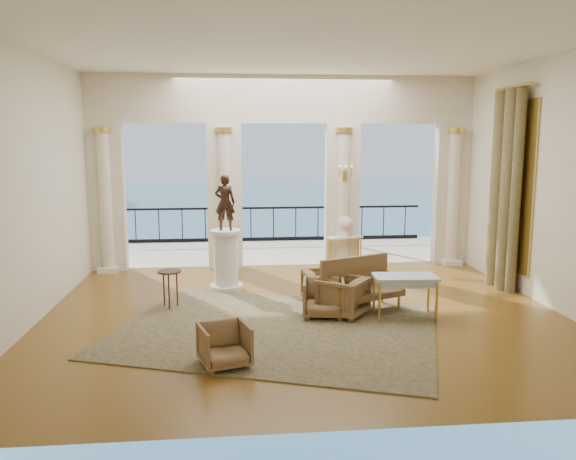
{
  "coord_description": "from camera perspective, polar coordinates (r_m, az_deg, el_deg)",
  "views": [
    {
      "loc": [
        -1.2,
        -9.39,
        3.01
      ],
      "look_at": [
        -0.22,
        0.6,
        1.41
      ],
      "focal_mm": 35.0,
      "sensor_mm": 36.0,
      "label": 1
    }
  ],
  "objects": [
    {
      "name": "armchair_c",
      "position": [
        9.8,
        5.58,
        -6.55
      ],
      "size": [
        0.99,
        1.0,
        0.75
      ],
      "primitive_type": "imported",
      "rotation": [
        0.0,
        0.0,
        -2.22
      ],
      "color": "#46351A",
      "rests_on": "ground"
    },
    {
      "name": "balustrade",
      "position": [
        17.03,
        -1.49,
        0.29
      ],
      "size": [
        9.0,
        0.06,
        1.03
      ],
      "color": "black",
      "rests_on": "terrace"
    },
    {
      "name": "arcade",
      "position": [
        13.27,
        -0.41,
        7.23
      ],
      "size": [
        9.0,
        0.56,
        4.5
      ],
      "color": "beige",
      "rests_on": "ground"
    },
    {
      "name": "curtain",
      "position": [
        12.23,
        21.11,
        3.83
      ],
      "size": [
        0.33,
        1.4,
        4.09
      ],
      "color": "#4C4A24",
      "rests_on": "ground"
    },
    {
      "name": "side_table",
      "position": [
        10.36,
        -11.94,
        -4.6
      ],
      "size": [
        0.43,
        0.43,
        0.69
      ],
      "color": "black",
      "rests_on": "ground"
    },
    {
      "name": "rug",
      "position": [
        9.16,
        -1.16,
        -10.04
      ],
      "size": [
        5.95,
        5.28,
        0.02
      ],
      "primitive_type": "cube",
      "rotation": [
        0.0,
        0.0,
        -0.34
      ],
      "color": "#2F371E",
      "rests_on": "ground"
    },
    {
      "name": "urn",
      "position": [
        13.35,
        5.85,
        0.54
      ],
      "size": [
        0.36,
        0.36,
        0.48
      ],
      "color": "white",
      "rests_on": "console_table"
    },
    {
      "name": "armchair_a",
      "position": [
        7.72,
        -6.48,
        -11.35
      ],
      "size": [
        0.77,
        0.74,
        0.65
      ],
      "primitive_type": "imported",
      "rotation": [
        0.0,
        0.0,
        0.29
      ],
      "color": "#46351A",
      "rests_on": "ground"
    },
    {
      "name": "game_table",
      "position": [
        9.82,
        11.83,
        -4.99
      ],
      "size": [
        1.1,
        0.64,
        0.73
      ],
      "rotation": [
        0.0,
        0.0,
        -0.06
      ],
      "color": "#A6C1D1",
      "rests_on": "ground"
    },
    {
      "name": "console_table",
      "position": [
        13.42,
        5.82,
        -1.17
      ],
      "size": [
        0.86,
        0.54,
        0.76
      ],
      "rotation": [
        0.0,
        0.0,
        0.31
      ],
      "color": "silver",
      "rests_on": "ground"
    },
    {
      "name": "window_frame",
      "position": [
        12.31,
        21.91,
        4.19
      ],
      "size": [
        0.04,
        1.6,
        3.4
      ],
      "primitive_type": "cube",
      "color": "gold",
      "rests_on": "room_walls"
    },
    {
      "name": "statue",
      "position": [
        11.31,
        -6.42,
        2.8
      ],
      "size": [
        0.44,
        0.32,
        1.12
      ],
      "primitive_type": "imported",
      "rotation": [
        0.0,
        0.0,
        3.0
      ],
      "color": "black",
      "rests_on": "pedestal"
    },
    {
      "name": "sea",
      "position": [
        69.98,
        -4.56,
        1.65
      ],
      "size": [
        160.0,
        160.0,
        0.0
      ],
      "primitive_type": "plane",
      "color": "teal",
      "rests_on": "ground"
    },
    {
      "name": "armchair_b",
      "position": [
        9.74,
        3.64,
        -6.73
      ],
      "size": [
        0.79,
        0.76,
        0.72
      ],
      "primitive_type": "imported",
      "rotation": [
        0.0,
        0.0,
        -0.15
      ],
      "color": "#46351A",
      "rests_on": "ground"
    },
    {
      "name": "room_walls",
      "position": [
        8.36,
        2.68,
        8.17
      ],
      "size": [
        9.0,
        9.0,
        9.0
      ],
      "color": "beige",
      "rests_on": "ground"
    },
    {
      "name": "headland",
      "position": [
        84.67,
        -25.53,
        4.13
      ],
      "size": [
        22.0,
        18.0,
        6.0
      ],
      "primitive_type": "cube",
      "color": "black",
      "rests_on": "sea"
    },
    {
      "name": "wall_sconce",
      "position": [
        13.18,
        5.82,
        5.63
      ],
      "size": [
        0.3,
        0.11,
        0.33
      ],
      "color": "gold",
      "rests_on": "arcade"
    },
    {
      "name": "settee",
      "position": [
        10.12,
        7.34,
        -5.53
      ],
      "size": [
        1.56,
        1.14,
        0.95
      ],
      "rotation": [
        0.0,
        0.0,
        0.42
      ],
      "color": "#46351A",
      "rests_on": "ground"
    },
    {
      "name": "terrace",
      "position": [
        15.54,
        -1.06,
        -2.28
      ],
      "size": [
        10.0,
        3.6,
        0.1
      ],
      "primitive_type": "cube",
      "color": "#B4A995",
      "rests_on": "ground"
    },
    {
      "name": "pedestal",
      "position": [
        11.5,
        -6.32,
        -3.13
      ],
      "size": [
        0.67,
        0.67,
        1.23
      ],
      "color": "silver",
      "rests_on": "ground"
    },
    {
      "name": "floor",
      "position": [
        9.93,
        1.62,
        -8.57
      ],
      "size": [
        9.0,
        9.0,
        0.0
      ],
      "primitive_type": "plane",
      "color": "#533512",
      "rests_on": "ground"
    },
    {
      "name": "armchair_d",
      "position": [
        10.47,
        3.6,
        -5.64
      ],
      "size": [
        0.72,
        0.76,
        0.7
      ],
      "primitive_type": "imported",
      "rotation": [
        0.0,
        0.0,
        1.69
      ],
      "color": "#46351A",
      "rests_on": "ground"
    },
    {
      "name": "palm_tree",
      "position": [
        16.34,
        5.86,
        12.83
      ],
      "size": [
        2.0,
        2.0,
        4.5
      ],
      "color": "#4C3823",
      "rests_on": "terrace"
    }
  ]
}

